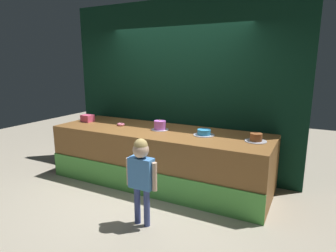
% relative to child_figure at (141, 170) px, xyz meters
% --- Properties ---
extents(ground_plane, '(12.00, 12.00, 0.00)m').
position_rel_child_figure_xyz_m(ground_plane, '(-0.43, 0.65, -0.69)').
color(ground_plane, '#ADA38E').
extents(stage_platform, '(3.48, 1.14, 0.87)m').
position_rel_child_figure_xyz_m(stage_platform, '(-0.43, 1.20, -0.26)').
color(stage_platform, brown).
rests_on(stage_platform, ground_plane).
extents(curtain_backdrop, '(4.21, 0.08, 2.94)m').
position_rel_child_figure_xyz_m(curtain_backdrop, '(-0.43, 1.87, 0.78)').
color(curtain_backdrop, black).
rests_on(curtain_backdrop, ground_plane).
extents(child_figure, '(0.41, 0.19, 1.07)m').
position_rel_child_figure_xyz_m(child_figure, '(0.00, 0.00, 0.00)').
color(child_figure, '#3F4C8C').
rests_on(child_figure, ground_plane).
extents(pink_box, '(0.21, 0.18, 0.12)m').
position_rel_child_figure_xyz_m(pink_box, '(-1.91, 1.20, 0.24)').
color(pink_box, '#F75680').
rests_on(pink_box, stage_platform).
extents(donut, '(0.13, 0.13, 0.04)m').
position_rel_child_figure_xyz_m(donut, '(-1.17, 1.20, 0.20)').
color(donut, pink).
rests_on(donut, stage_platform).
extents(cake_left, '(0.28, 0.28, 0.18)m').
position_rel_child_figure_xyz_m(cake_left, '(-0.43, 1.23, 0.25)').
color(cake_left, silver).
rests_on(cake_left, stage_platform).
extents(cake_center, '(0.31, 0.31, 0.09)m').
position_rel_child_figure_xyz_m(cake_center, '(0.31, 1.22, 0.21)').
color(cake_center, silver).
rests_on(cake_center, stage_platform).
extents(cake_right, '(0.29, 0.29, 0.11)m').
position_rel_child_figure_xyz_m(cake_right, '(1.05, 1.22, 0.22)').
color(cake_right, silver).
rests_on(cake_right, stage_platform).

